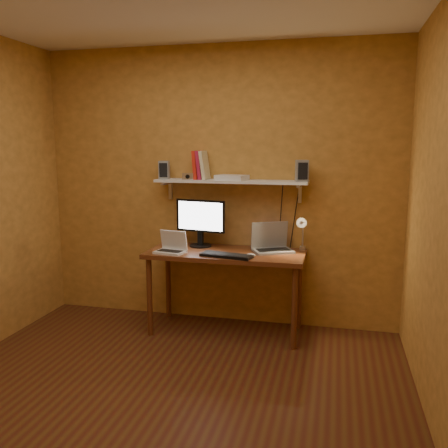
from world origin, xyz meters
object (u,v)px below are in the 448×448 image
(netbook, at_px, (172,246))
(desk, at_px, (226,261))
(desk_lamp, at_px, (302,229))
(shelf_camera, at_px, (188,176))
(keyboard, at_px, (227,255))
(laptop, at_px, (271,243))
(speaker_left, at_px, (164,170))
(mouse, at_px, (250,255))
(monitor, at_px, (200,220))
(wall_shelf, at_px, (231,182))
(router, at_px, (232,177))
(speaker_right, at_px, (302,171))

(netbook, bearing_deg, desk, 27.66)
(desk_lamp, bearing_deg, shelf_camera, -179.53)
(desk_lamp, bearing_deg, keyboard, -152.36)
(laptop, bearing_deg, speaker_left, 149.60)
(keyboard, distance_m, mouse, 0.20)
(monitor, bearing_deg, desk, -19.28)
(desk, xyz_separation_m, mouse, (0.25, -0.15, 0.10))
(desk, relative_size, shelf_camera, 13.17)
(wall_shelf, xyz_separation_m, router, (0.01, -0.00, 0.04))
(laptop, distance_m, keyboard, 0.47)
(keyboard, bearing_deg, speaker_left, 161.60)
(netbook, height_order, mouse, netbook)
(laptop, bearing_deg, desk_lamp, -26.86)
(desk, relative_size, desk_lamp, 3.73)
(monitor, bearing_deg, keyboard, -36.41)
(mouse, bearing_deg, shelf_camera, 154.29)
(netbook, relative_size, speaker_right, 1.51)
(desk, distance_m, mouse, 0.31)
(monitor, distance_m, speaker_right, 1.03)
(keyboard, height_order, router, router)
(speaker_left, bearing_deg, shelf_camera, -26.33)
(speaker_left, relative_size, router, 0.61)
(desk, relative_size, monitor, 2.90)
(mouse, relative_size, shelf_camera, 0.81)
(speaker_left, relative_size, shelf_camera, 1.57)
(desk_lamp, bearing_deg, laptop, 179.85)
(wall_shelf, relative_size, shelf_camera, 13.17)
(laptop, bearing_deg, netbook, 171.10)
(desk, height_order, speaker_left, speaker_left)
(monitor, distance_m, netbook, 0.40)
(desk, height_order, shelf_camera, shelf_camera)
(wall_shelf, height_order, shelf_camera, shelf_camera)
(netbook, bearing_deg, router, 45.77)
(monitor, height_order, speaker_right, speaker_right)
(netbook, xyz_separation_m, keyboard, (0.51, -0.05, -0.04))
(desk_lamp, bearing_deg, mouse, -145.52)
(desk, distance_m, monitor, 0.46)
(speaker_left, xyz_separation_m, shelf_camera, (0.25, -0.08, -0.05))
(desk, xyz_separation_m, netbook, (-0.46, -0.15, 0.14))
(monitor, bearing_deg, netbook, -110.20)
(keyboard, bearing_deg, desk_lamp, 38.35)
(speaker_right, bearing_deg, monitor, 167.15)
(speaker_right, bearing_deg, desk_lamp, -82.51)
(keyboard, bearing_deg, router, 106.93)
(desk, height_order, mouse, mouse)
(shelf_camera, bearing_deg, keyboard, -35.31)
(speaker_right, bearing_deg, mouse, -153.61)
(laptop, distance_m, router, 0.70)
(speaker_right, bearing_deg, wall_shelf, 164.39)
(speaker_left, bearing_deg, speaker_right, -10.52)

